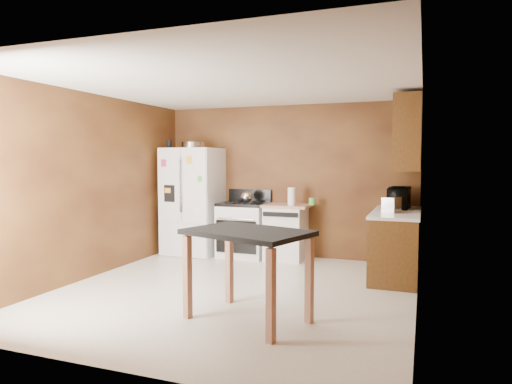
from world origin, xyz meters
The scene contains 18 objects.
floor centered at (0.00, 0.00, 0.00)m, with size 4.50×4.50×0.00m, color silver.
ceiling centered at (0.00, 0.00, 2.50)m, with size 4.50×4.50×0.00m, color white.
wall_back centered at (0.00, 2.25, 1.25)m, with size 4.20×4.20×0.00m, color brown.
wall_front centered at (0.00, -2.25, 1.25)m, with size 4.20×4.20×0.00m, color brown.
wall_left centered at (-2.10, 0.00, 1.25)m, with size 4.50×4.50×0.00m, color brown.
wall_right centered at (2.10, 0.00, 1.25)m, with size 4.50×4.50×0.00m, color brown.
roasting_pan centered at (-1.52, 1.84, 1.85)m, with size 0.39×0.39×0.10m, color silver.
pen_cup centered at (-1.93, 1.74, 1.86)m, with size 0.09×0.09×0.13m, color black.
kettle centered at (-0.57, 1.87, 0.99)m, with size 0.19×0.19×0.19m, color silver.
paper_towel centered at (0.20, 1.84, 1.03)m, with size 0.12×0.12×0.28m, color white.
green_canister centered at (0.49, 1.99, 0.95)m, with size 0.10×0.10×0.11m, color #50B445.
toaster centered at (1.75, 1.27, 1.00)m, with size 0.17×0.28×0.20m, color silver.
microwave centered at (1.82, 1.82, 1.04)m, with size 0.51×0.34×0.28m, color black.
refrigerator centered at (-1.55, 1.86, 0.90)m, with size 0.90×0.80×1.80m.
gas_range centered at (-0.64, 1.92, 0.46)m, with size 0.76×0.68×1.10m.
dishwasher centered at (0.08, 1.95, 0.45)m, with size 0.78×0.63×0.89m.
right_cabinets centered at (1.84, 1.48, 0.91)m, with size 0.63×1.58×2.45m.
island centered at (0.52, -0.88, 0.76)m, with size 1.35×1.10×0.91m.
Camera 1 is at (2.14, -5.03, 1.60)m, focal length 32.00 mm.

